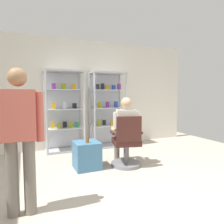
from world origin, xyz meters
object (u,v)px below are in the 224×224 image
at_px(seated_shopkeeper, 125,127).
at_px(standing_customer, 19,132).
at_px(office_chair, 127,146).
at_px(storage_crate, 87,155).
at_px(tea_glass, 87,140).
at_px(display_cabinet_left, 64,111).
at_px(display_cabinet_right, 107,109).

xyz_separation_m(seated_shopkeeper, standing_customer, (-1.82, -1.06, 0.22)).
bearing_deg(office_chair, standing_customer, -153.16).
distance_m(storage_crate, tea_glass, 0.30).
height_order(office_chair, storage_crate, office_chair).
bearing_deg(office_chair, display_cabinet_left, 118.33).
height_order(seated_shopkeeper, standing_customer, standing_customer).
xyz_separation_m(storage_crate, tea_glass, (-0.01, -0.07, 0.29)).
relative_size(seated_shopkeeper, standing_customer, 0.79).
xyz_separation_m(seated_shopkeeper, tea_glass, (-0.76, -0.02, -0.18)).
relative_size(office_chair, seated_shopkeeper, 0.74).
bearing_deg(display_cabinet_left, office_chair, -61.67).
bearing_deg(storage_crate, display_cabinet_right, 55.32).
height_order(display_cabinet_left, tea_glass, display_cabinet_left).
bearing_deg(seated_shopkeeper, standing_customer, -149.79).
relative_size(display_cabinet_right, tea_glass, 21.17).
bearing_deg(office_chair, storage_crate, 163.64).
xyz_separation_m(storage_crate, standing_customer, (-1.07, -1.11, 0.69)).
bearing_deg(office_chair, tea_glass, 169.32).
distance_m(display_cabinet_left, display_cabinet_right, 1.10).
height_order(seated_shopkeeper, tea_glass, seated_shopkeeper).
bearing_deg(standing_customer, tea_glass, 44.20).
bearing_deg(office_chair, display_cabinet_right, 81.23).
bearing_deg(display_cabinet_right, seated_shopkeeper, -98.20).
distance_m(display_cabinet_left, storage_crate, 1.56).
xyz_separation_m(display_cabinet_right, seated_shopkeeper, (-0.21, -1.43, -0.26)).
bearing_deg(display_cabinet_right, tea_glass, -123.52).
relative_size(display_cabinet_left, seated_shopkeeper, 1.47).
distance_m(display_cabinet_left, standing_customer, 2.66).
bearing_deg(display_cabinet_right, storage_crate, -124.68).
bearing_deg(tea_glass, display_cabinet_left, 95.47).
bearing_deg(office_chair, seated_shopkeeper, 76.17).
xyz_separation_m(office_chair, storage_crate, (-0.71, 0.21, -0.15)).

